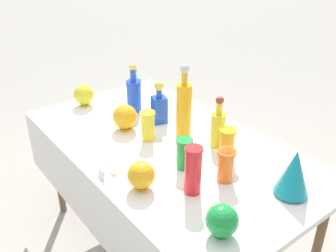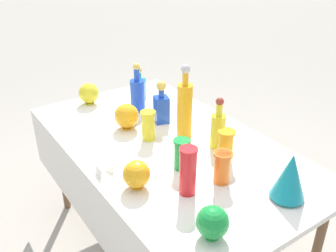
{
  "view_description": "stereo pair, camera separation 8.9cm",
  "coord_description": "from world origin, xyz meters",
  "views": [
    {
      "loc": [
        1.36,
        -1.04,
        1.76
      ],
      "look_at": [
        0.0,
        0.0,
        0.86
      ],
      "focal_mm": 40.0,
      "sensor_mm": 36.0,
      "label": 1
    },
    {
      "loc": [
        1.41,
        -0.97,
        1.76
      ],
      "look_at": [
        0.0,
        0.0,
        0.86
      ],
      "focal_mm": 40.0,
      "sensor_mm": 36.0,
      "label": 2
    }
  ],
  "objects": [
    {
      "name": "tall_bottle_1",
      "position": [
        -0.02,
        0.12,
        0.93
      ],
      "size": [
        0.08,
        0.08,
        0.41
      ],
      "color": "orange",
      "rests_on": "display_table"
    },
    {
      "name": "slender_vase_1",
      "position": [
        -0.09,
        -0.06,
        0.85
      ],
      "size": [
        0.08,
        0.08,
        0.16
      ],
      "color": "yellow",
      "rests_on": "display_table"
    },
    {
      "name": "tall_bottle_0",
      "position": [
        0.18,
        0.19,
        0.87
      ],
      "size": [
        0.07,
        0.07,
        0.28
      ],
      "color": "yellow",
      "rests_on": "display_table"
    },
    {
      "name": "display_table",
      "position": [
        0.0,
        -0.04,
        0.69
      ],
      "size": [
        1.66,
        0.95,
        0.76
      ],
      "color": "white",
      "rests_on": "ground"
    },
    {
      "name": "square_decanter_0",
      "position": [
        -0.57,
        0.16,
        0.85
      ],
      "size": [
        0.11,
        0.11,
        0.23
      ],
      "color": "teal",
      "rests_on": "display_table"
    },
    {
      "name": "price_tag_center",
      "position": [
        0.07,
        -0.38,
        0.78
      ],
      "size": [
        0.05,
        0.02,
        0.03
      ],
      "primitive_type": "cube",
      "rotation": [
        -0.21,
        0.0,
        0.21
      ],
      "color": "white",
      "rests_on": "display_table"
    },
    {
      "name": "price_tag_left",
      "position": [
        0.07,
        -0.43,
        0.78
      ],
      "size": [
        0.06,
        0.02,
        0.04
      ],
      "primitive_type": "cube",
      "rotation": [
        -0.21,
        0.0,
        -0.02
      ],
      "color": "white",
      "rests_on": "display_table"
    },
    {
      "name": "square_decanter_1",
      "position": [
        -0.22,
        0.11,
        0.87
      ],
      "size": [
        0.1,
        0.1,
        0.25
      ],
      "color": "blue",
      "rests_on": "display_table"
    },
    {
      "name": "round_bowl_1",
      "position": [
        -0.7,
        -0.13,
        0.83
      ],
      "size": [
        0.13,
        0.13,
        0.14
      ],
      "color": "yellow",
      "rests_on": "display_table"
    },
    {
      "name": "tall_bottle_2",
      "position": [
        -0.44,
        0.08,
        0.87
      ],
      "size": [
        0.09,
        0.09,
        0.3
      ],
      "color": "blue",
      "rests_on": "display_table"
    },
    {
      "name": "round_bowl_2",
      "position": [
        0.24,
        -0.33,
        0.83
      ],
      "size": [
        0.12,
        0.12,
        0.13
      ],
      "color": "orange",
      "rests_on": "display_table"
    },
    {
      "name": "ground_plane",
      "position": [
        0.0,
        0.0,
        0.0
      ],
      "size": [
        40.0,
        40.0,
        0.0
      ],
      "primitive_type": "plane",
      "color": "#A0998C"
    },
    {
      "name": "fluted_vase_0",
      "position": [
        0.66,
        0.15,
        0.87
      ],
      "size": [
        0.14,
        0.14,
        0.22
      ],
      "color": "teal",
      "rests_on": "display_table"
    },
    {
      "name": "round_bowl_0",
      "position": [
        -0.27,
        -0.1,
        0.84
      ],
      "size": [
        0.14,
        0.14,
        0.15
      ],
      "color": "orange",
      "rests_on": "display_table"
    },
    {
      "name": "slender_vase_0",
      "position": [
        0.42,
        0.0,
        0.84
      ],
      "size": [
        0.09,
        0.09,
        0.15
      ],
      "color": "orange",
      "rests_on": "display_table"
    },
    {
      "name": "slender_vase_4",
      "position": [
        0.3,
        0.13,
        0.85
      ],
      "size": [
        0.08,
        0.08,
        0.16
      ],
      "color": "orange",
      "rests_on": "display_table"
    },
    {
      "name": "slender_vase_3",
      "position": [
        0.23,
        -0.08,
        0.84
      ],
      "size": [
        0.08,
        0.08,
        0.15
      ],
      "color": "#198C38",
      "rests_on": "display_table"
    },
    {
      "name": "round_bowl_3",
      "position": [
        0.66,
        -0.26,
        0.83
      ],
      "size": [
        0.12,
        0.12,
        0.13
      ],
      "color": "#198C38",
      "rests_on": "display_table"
    },
    {
      "name": "slender_vase_2",
      "position": [
        0.4,
        -0.17,
        0.88
      ],
      "size": [
        0.08,
        0.08,
        0.22
      ],
      "color": "red",
      "rests_on": "display_table"
    }
  ]
}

